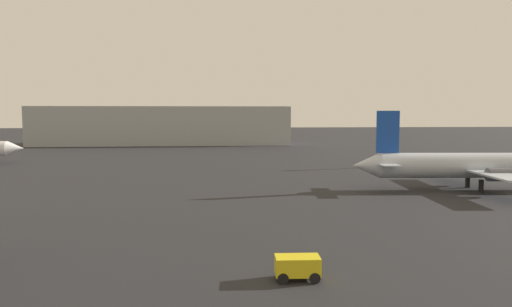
# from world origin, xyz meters

# --- Properties ---
(airplane_on_taxiway) EXTENTS (31.59, 20.63, 9.33)m
(airplane_on_taxiway) POSITION_xyz_m (27.88, 43.02, 2.92)
(airplane_on_taxiway) COLOR #B2BCCC
(airplane_on_taxiway) RESTS_ON ground_plane
(baggage_cart) EXTENTS (2.46, 1.48, 1.30)m
(baggage_cart) POSITION_xyz_m (0.75, 15.51, 0.76)
(baggage_cart) COLOR gold
(baggage_cart) RESTS_ON ground_plane
(terminal_building) EXTENTS (73.29, 20.56, 11.12)m
(terminal_building) POSITION_xyz_m (-18.59, 131.97, 5.56)
(terminal_building) COLOR #999EA3
(terminal_building) RESTS_ON ground_plane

